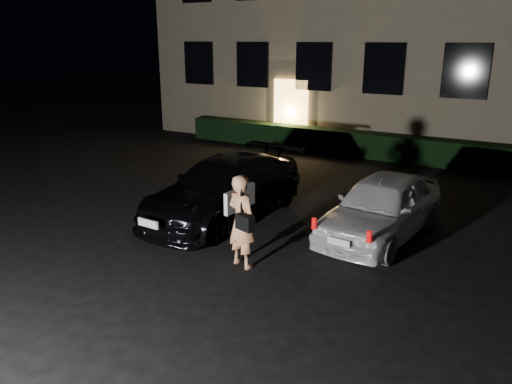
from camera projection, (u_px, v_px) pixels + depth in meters
The scene contains 5 objects.
ground at pixel (185, 276), 8.77m from camera, with size 80.00×80.00×0.00m, color black.
hedge at pixel (375, 146), 17.27m from camera, with size 15.00×0.70×0.85m, color black.
sedan at pixel (225, 188), 11.48m from camera, with size 2.13×4.90×1.38m.
hatch at pixel (382, 206), 10.33m from camera, with size 1.94×3.98×1.31m.
man at pixel (242, 221), 8.90m from camera, with size 0.73×0.58×1.73m.
Camera 1 is at (5.12, -6.19, 4.00)m, focal length 35.00 mm.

